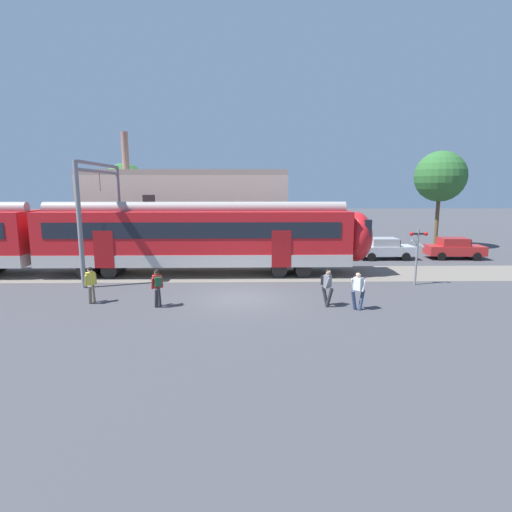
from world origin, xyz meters
TOP-DOWN VIEW (x-y plane):
  - ground_plane at (0.00, 0.00)m, footprint 160.00×160.00m
  - track_bed at (-13.67, 5.33)m, footprint 80.00×4.40m
  - commuter_train at (-11.19, 5.32)m, footprint 38.05×3.07m
  - pedestrian_yellow at (-6.65, -0.69)m, footprint 0.50×0.71m
  - pedestrian_red at (-3.53, -1.34)m, footprint 0.52×0.71m
  - pedestrian_grey at (3.85, -1.38)m, footprint 0.55×0.67m
  - pedestrian_white at (5.09, -1.91)m, footprint 0.70×0.51m
  - parked_car_silver at (10.33, 10.18)m, footprint 4.03×1.81m
  - parked_car_red at (15.46, 10.20)m, footprint 4.09×1.93m
  - catenary_gantry at (-8.14, 5.33)m, footprint 0.24×6.64m
  - crossing_signal at (9.37, 2.43)m, footprint 0.96×0.22m
  - background_building at (-4.24, 12.42)m, footprint 14.89×5.00m
  - street_tree_right at (16.68, 15.77)m, footprint 4.25×4.25m
  - street_tree_left at (-9.34, 14.01)m, footprint 3.44×3.44m

SIDE VIEW (x-z plane):
  - ground_plane at x=0.00m, z-range 0.00..0.00m
  - track_bed at x=-13.67m, z-range 0.00..0.01m
  - parked_car_silver at x=10.33m, z-range 0.01..1.55m
  - parked_car_red at x=15.46m, z-range 0.01..1.55m
  - pedestrian_yellow at x=-6.65m, z-range 0.13..1.80m
  - pedestrian_red at x=-3.53m, z-range 0.16..1.82m
  - pedestrian_grey at x=3.85m, z-range 0.16..1.82m
  - pedestrian_white at x=5.09m, z-range 0.16..1.82m
  - crossing_signal at x=9.37m, z-range 0.51..3.51m
  - commuter_train at x=-11.19m, z-range -0.11..4.62m
  - background_building at x=-4.24m, z-range -1.39..7.81m
  - catenary_gantry at x=-8.14m, z-range 1.05..7.58m
  - street_tree_left at x=-9.34m, z-range 1.77..8.81m
  - street_tree_right at x=16.68m, z-range 1.95..10.14m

